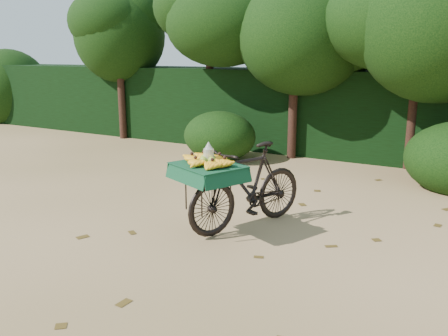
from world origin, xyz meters
The scene contains 6 objects.
ground centered at (0.00, 0.00, 0.00)m, with size 80.00×80.00×0.00m, color tan.
vendor_bicycle centered at (-0.75, 1.10, 0.55)m, with size 1.28×1.91×1.08m.
hedge_backdrop centered at (0.00, 6.30, 0.90)m, with size 26.00×1.80×1.80m, color black.
tree_row centered at (-0.65, 5.50, 2.00)m, with size 14.50×2.00×4.00m, color black, non-canonical shape.
bush_clumps centered at (0.50, 4.30, 0.45)m, with size 8.80×1.70×0.90m, color black, non-canonical shape.
leaf_litter centered at (0.00, 0.65, 0.01)m, with size 7.00×7.30×0.01m, color #4E3A14, non-canonical shape.
Camera 1 is at (1.83, -3.95, 2.14)m, focal length 38.00 mm.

